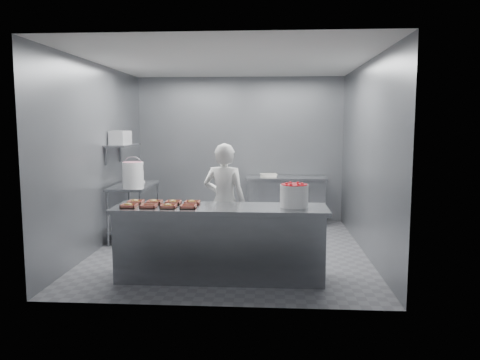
% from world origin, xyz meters
% --- Properties ---
extents(floor, '(4.50, 4.50, 0.00)m').
position_xyz_m(floor, '(0.00, 0.00, 0.00)').
color(floor, '#4C4C51').
rests_on(floor, ground).
extents(ceiling, '(4.50, 4.50, 0.00)m').
position_xyz_m(ceiling, '(0.00, 0.00, 2.80)').
color(ceiling, white).
rests_on(ceiling, wall_back).
extents(wall_back, '(4.00, 0.04, 2.80)m').
position_xyz_m(wall_back, '(0.00, 2.25, 1.40)').
color(wall_back, slate).
rests_on(wall_back, ground).
extents(wall_left, '(0.04, 4.50, 2.80)m').
position_xyz_m(wall_left, '(-2.00, 0.00, 1.40)').
color(wall_left, slate).
rests_on(wall_left, ground).
extents(wall_right, '(0.04, 4.50, 2.80)m').
position_xyz_m(wall_right, '(2.00, 0.00, 1.40)').
color(wall_right, slate).
rests_on(wall_right, ground).
extents(service_counter, '(2.60, 0.70, 0.90)m').
position_xyz_m(service_counter, '(0.00, -1.35, 0.45)').
color(service_counter, slate).
rests_on(service_counter, ground).
extents(prep_table, '(0.60, 1.20, 0.90)m').
position_xyz_m(prep_table, '(-1.65, 0.60, 0.59)').
color(prep_table, slate).
rests_on(prep_table, ground).
extents(back_counter, '(1.50, 0.60, 0.90)m').
position_xyz_m(back_counter, '(0.90, 1.90, 0.45)').
color(back_counter, slate).
rests_on(back_counter, ground).
extents(wall_shelf, '(0.35, 0.90, 0.03)m').
position_xyz_m(wall_shelf, '(-1.82, 0.60, 1.55)').
color(wall_shelf, slate).
rests_on(wall_shelf, wall_left).
extents(tray_0, '(0.19, 0.18, 0.06)m').
position_xyz_m(tray_0, '(-1.09, -1.49, 0.92)').
color(tray_0, tan).
rests_on(tray_0, service_counter).
extents(tray_1, '(0.19, 0.18, 0.04)m').
position_xyz_m(tray_1, '(-0.85, -1.49, 0.92)').
color(tray_1, tan).
rests_on(tray_1, service_counter).
extents(tray_2, '(0.19, 0.18, 0.06)m').
position_xyz_m(tray_2, '(-0.61, -1.49, 0.92)').
color(tray_2, tan).
rests_on(tray_2, service_counter).
extents(tray_3, '(0.19, 0.18, 0.04)m').
position_xyz_m(tray_3, '(-0.37, -1.49, 0.92)').
color(tray_3, tan).
rests_on(tray_3, service_counter).
extents(tray_4, '(0.19, 0.18, 0.06)m').
position_xyz_m(tray_4, '(-1.09, -1.21, 0.92)').
color(tray_4, tan).
rests_on(tray_4, service_counter).
extents(tray_5, '(0.19, 0.18, 0.06)m').
position_xyz_m(tray_5, '(-0.85, -1.21, 0.92)').
color(tray_5, tan).
rests_on(tray_5, service_counter).
extents(tray_6, '(0.19, 0.18, 0.06)m').
position_xyz_m(tray_6, '(-0.61, -1.21, 0.92)').
color(tray_6, tan).
rests_on(tray_6, service_counter).
extents(tray_7, '(0.19, 0.18, 0.06)m').
position_xyz_m(tray_7, '(-0.37, -1.21, 0.92)').
color(tray_7, tan).
rests_on(tray_7, service_counter).
extents(worker, '(0.66, 0.49, 1.64)m').
position_xyz_m(worker, '(-0.03, -0.53, 0.82)').
color(worker, silver).
rests_on(worker, ground).
extents(strawberry_tub, '(0.34, 0.34, 0.28)m').
position_xyz_m(strawberry_tub, '(0.89, -1.32, 1.05)').
color(strawberry_tub, silver).
rests_on(strawberry_tub, service_counter).
extents(glaze_bucket, '(0.34, 0.32, 0.50)m').
position_xyz_m(glaze_bucket, '(-1.52, 0.16, 1.11)').
color(glaze_bucket, silver).
rests_on(glaze_bucket, prep_table).
extents(bucket_lid, '(0.39, 0.39, 0.02)m').
position_xyz_m(bucket_lid, '(-1.69, 0.83, 0.91)').
color(bucket_lid, silver).
rests_on(bucket_lid, prep_table).
extents(rag, '(0.19, 0.17, 0.02)m').
position_xyz_m(rag, '(-1.67, 1.02, 0.91)').
color(rag, '#CCB28C').
rests_on(rag, prep_table).
extents(appliance, '(0.31, 0.34, 0.22)m').
position_xyz_m(appliance, '(-1.82, 0.50, 1.68)').
color(appliance, gray).
rests_on(appliance, wall_shelf).
extents(paper_stack, '(0.30, 0.22, 0.06)m').
position_xyz_m(paper_stack, '(0.57, 1.90, 0.93)').
color(paper_stack, silver).
rests_on(paper_stack, back_counter).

